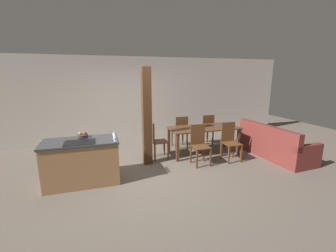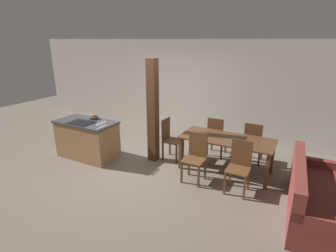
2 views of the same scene
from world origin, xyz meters
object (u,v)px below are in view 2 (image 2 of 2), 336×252
object	(u,v)px
dining_chair_head_end	(170,138)
dining_chair_far_left	(216,136)
wine_glass_far	(103,122)
fruit_bowl	(94,117)
kitchen_island	(87,139)
dining_chair_far_right	(253,142)
dining_chair_near_left	(195,156)
timber_post	(153,112)
couch	(315,199)
wine_glass_end	(105,121)
dining_table	(227,143)
wine_glass_near	(97,124)
dining_chair_near_right	(239,166)
wine_glass_middle	(100,123)

from	to	relation	value
dining_chair_head_end	dining_chair_far_left	bearing A→B (deg)	-54.35
wine_glass_far	dining_chair_head_end	world-z (taller)	wine_glass_far
fruit_bowl	dining_chair_head_end	bearing A→B (deg)	19.13
kitchen_island	dining_chair_far_right	world-z (taller)	dining_chair_far_right
dining_chair_near_left	timber_post	size ratio (longest dim) A/B	0.41
couch	timber_post	world-z (taller)	timber_post
dining_chair_far_left	dining_chair_head_end	size ratio (longest dim) A/B	1.00
wine_glass_far	wine_glass_end	size ratio (longest dim) A/B	1.00
dining_table	dining_chair_near_left	bearing A→B (deg)	-123.50
wine_glass_near	dining_chair_far_left	bearing A→B (deg)	41.41
wine_glass_far	dining_chair_near_left	world-z (taller)	wine_glass_far
kitchen_island	timber_post	bearing A→B (deg)	21.83
kitchen_island	dining_chair_near_left	xyz separation A→B (m)	(2.67, 0.19, 0.06)
wine_glass_near	dining_chair_head_end	xyz separation A→B (m)	(1.12, 1.14, -0.49)
dining_chair_near_right	dining_chair_far_left	bearing A→B (deg)	123.50
dining_chair_far_right	couch	world-z (taller)	dining_chair_far_right
wine_glass_end	wine_glass_near	bearing A→B (deg)	-90.00
wine_glass_end	dining_chair_near_right	bearing A→B (deg)	5.10
kitchen_island	fruit_bowl	size ratio (longest dim) A/B	6.70
wine_glass_middle	dining_chair_far_right	size ratio (longest dim) A/B	0.14
couch	timber_post	bearing A→B (deg)	77.49
dining_chair_head_end	timber_post	world-z (taller)	timber_post
wine_glass_far	dining_chair_head_end	size ratio (longest dim) A/B	0.14
wine_glass_near	wine_glass_middle	world-z (taller)	same
kitchen_island	dining_table	xyz separation A→B (m)	(3.10, 0.84, 0.20)
dining_chair_near_right	dining_chair_far_left	size ratio (longest dim) A/B	1.00
dining_chair_near_left	wine_glass_middle	bearing A→B (deg)	-168.41
dining_chair_near_right	dining_chair_far_left	world-z (taller)	same
fruit_bowl	wine_glass_far	size ratio (longest dim) A/B	1.55
dining_chair_far_left	couch	world-z (taller)	dining_chair_far_left
kitchen_island	dining_chair_far_right	xyz separation A→B (m)	(3.53, 1.48, 0.06)
fruit_bowl	couch	bearing A→B (deg)	-2.69
dining_table	couch	size ratio (longest dim) A/B	0.94
wine_glass_end	dining_chair_near_left	size ratio (longest dim) A/B	0.14
couch	dining_chair_near_right	bearing A→B (deg)	79.26
wine_glass_near	dining_chair_far_left	size ratio (longest dim) A/B	0.14
wine_glass_near	dining_table	bearing A→B (deg)	24.93
couch	dining_table	bearing A→B (deg)	61.17
wine_glass_middle	wine_glass_far	bearing A→B (deg)	90.00
dining_chair_head_end	timber_post	xyz separation A→B (m)	(-0.30, -0.25, 0.66)
dining_table	wine_glass_far	bearing A→B (deg)	-158.18
fruit_bowl	dining_chair_far_left	distance (m)	2.94
wine_glass_middle	dining_table	world-z (taller)	wine_glass_middle
fruit_bowl	wine_glass_near	size ratio (longest dim) A/B	1.55
couch	timber_post	distance (m)	3.46
dining_chair_near_right	kitchen_island	bearing A→B (deg)	-176.88
dining_chair_head_end	couch	size ratio (longest dim) A/B	0.48
fruit_bowl	wine_glass_near	distance (m)	0.81
dining_chair_near_left	dining_chair_head_end	size ratio (longest dim) A/B	1.00
fruit_bowl	wine_glass_middle	size ratio (longest dim) A/B	1.55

